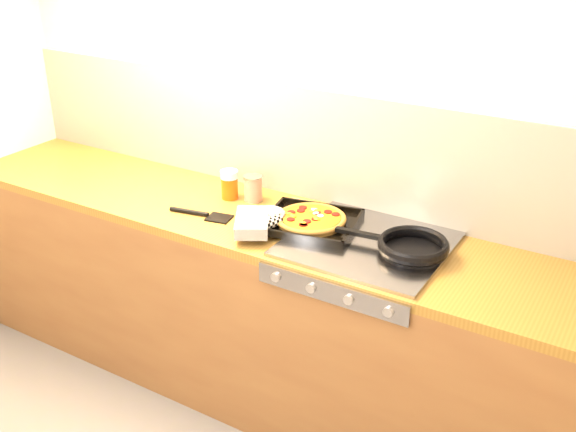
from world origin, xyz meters
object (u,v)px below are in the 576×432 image
Objects in this scene: pizza_on_tray at (295,220)px; juice_glass at (230,184)px; frying_pan at (412,247)px; tomato_can at (253,188)px.

juice_glass is at bearing 163.65° from pizza_on_tray.
tomato_can is at bearing 171.38° from frying_pan.
tomato_can is (-0.30, 0.15, 0.02)m from pizza_on_tray.
frying_pan is at bearing 3.49° from pizza_on_tray.
frying_pan is at bearing -8.62° from tomato_can.
pizza_on_tray is 3.79× the size of juice_glass.
frying_pan is at bearing -5.74° from juice_glass.
juice_glass reaches higher than tomato_can.
juice_glass reaches higher than frying_pan.
frying_pan is (0.49, 0.03, -0.00)m from pizza_on_tray.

